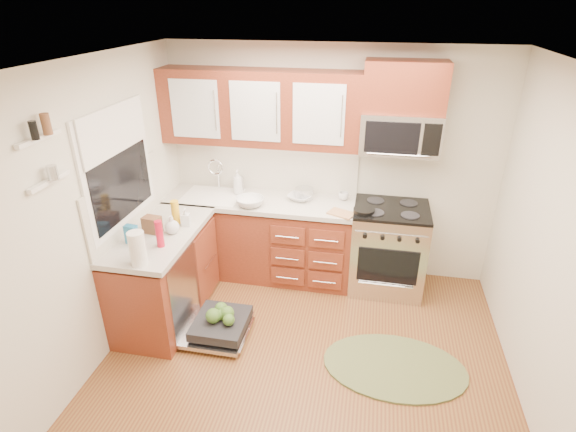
% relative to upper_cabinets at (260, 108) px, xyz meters
% --- Properties ---
extents(floor, '(3.50, 3.50, 0.00)m').
position_rel_upper_cabinets_xyz_m(floor, '(0.73, -1.57, -1.88)').
color(floor, brown).
rests_on(floor, ground).
extents(ceiling, '(3.50, 3.50, 0.00)m').
position_rel_upper_cabinets_xyz_m(ceiling, '(0.73, -1.57, 0.62)').
color(ceiling, white).
rests_on(ceiling, ground).
extents(wall_back, '(3.50, 0.04, 2.50)m').
position_rel_upper_cabinets_xyz_m(wall_back, '(0.73, 0.18, -0.62)').
color(wall_back, beige).
rests_on(wall_back, ground).
extents(wall_left, '(0.04, 3.50, 2.50)m').
position_rel_upper_cabinets_xyz_m(wall_left, '(-1.02, -1.57, -0.62)').
color(wall_left, beige).
rests_on(wall_left, ground).
extents(wall_right, '(0.04, 3.50, 2.50)m').
position_rel_upper_cabinets_xyz_m(wall_right, '(2.48, -1.57, -0.62)').
color(wall_right, beige).
rests_on(wall_right, ground).
extents(base_cabinet_back, '(2.05, 0.60, 0.85)m').
position_rel_upper_cabinets_xyz_m(base_cabinet_back, '(0.00, -0.12, -1.45)').
color(base_cabinet_back, '#5F2715').
rests_on(base_cabinet_back, ground).
extents(base_cabinet_left, '(0.60, 1.25, 0.85)m').
position_rel_upper_cabinets_xyz_m(base_cabinet_left, '(-0.72, -1.05, -1.45)').
color(base_cabinet_left, '#5F2715').
rests_on(base_cabinet_left, ground).
extents(countertop_back, '(2.07, 0.64, 0.05)m').
position_rel_upper_cabinets_xyz_m(countertop_back, '(0.00, -0.14, -0.97)').
color(countertop_back, beige).
rests_on(countertop_back, base_cabinet_back).
extents(countertop_left, '(0.64, 1.27, 0.05)m').
position_rel_upper_cabinets_xyz_m(countertop_left, '(-0.71, -1.05, -0.97)').
color(countertop_left, beige).
rests_on(countertop_left, base_cabinet_left).
extents(backsplash_back, '(2.05, 0.02, 0.57)m').
position_rel_upper_cabinets_xyz_m(backsplash_back, '(0.00, 0.16, -0.67)').
color(backsplash_back, beige).
rests_on(backsplash_back, ground).
extents(backsplash_left, '(0.02, 1.25, 0.57)m').
position_rel_upper_cabinets_xyz_m(backsplash_left, '(-1.01, -1.05, -0.67)').
color(backsplash_left, beige).
rests_on(backsplash_left, ground).
extents(upper_cabinets, '(2.05, 0.35, 0.75)m').
position_rel_upper_cabinets_xyz_m(upper_cabinets, '(0.00, 0.00, 0.00)').
color(upper_cabinets, '#5F2715').
rests_on(upper_cabinets, ground).
extents(cabinet_over_mw, '(0.76, 0.35, 0.47)m').
position_rel_upper_cabinets_xyz_m(cabinet_over_mw, '(1.41, 0.00, 0.26)').
color(cabinet_over_mw, '#5F2715').
rests_on(cabinet_over_mw, ground).
extents(range, '(0.76, 0.64, 0.95)m').
position_rel_upper_cabinets_xyz_m(range, '(1.41, -0.15, -1.40)').
color(range, silver).
rests_on(range, ground).
extents(microwave, '(0.76, 0.38, 0.40)m').
position_rel_upper_cabinets_xyz_m(microwave, '(1.41, -0.02, -0.18)').
color(microwave, silver).
rests_on(microwave, ground).
extents(sink, '(0.62, 0.50, 0.26)m').
position_rel_upper_cabinets_xyz_m(sink, '(-0.52, -0.16, -1.07)').
color(sink, white).
rests_on(sink, ground).
extents(dishwasher, '(0.70, 0.60, 0.20)m').
position_rel_upper_cabinets_xyz_m(dishwasher, '(-0.13, -1.27, -1.77)').
color(dishwasher, silver).
rests_on(dishwasher, ground).
extents(window, '(0.03, 1.05, 1.05)m').
position_rel_upper_cabinets_xyz_m(window, '(-1.01, -1.07, -0.32)').
color(window, white).
rests_on(window, ground).
extents(window_blind, '(0.02, 0.96, 0.40)m').
position_rel_upper_cabinets_xyz_m(window_blind, '(-0.98, -1.07, 0.00)').
color(window_blind, white).
rests_on(window_blind, ground).
extents(shelf_upper, '(0.04, 0.40, 0.03)m').
position_rel_upper_cabinets_xyz_m(shelf_upper, '(-0.99, -1.92, 0.17)').
color(shelf_upper, white).
rests_on(shelf_upper, ground).
extents(shelf_lower, '(0.04, 0.40, 0.03)m').
position_rel_upper_cabinets_xyz_m(shelf_lower, '(-0.99, -1.92, -0.12)').
color(shelf_lower, white).
rests_on(shelf_lower, ground).
extents(rug, '(1.43, 1.17, 0.02)m').
position_rel_upper_cabinets_xyz_m(rug, '(1.50, -1.38, -1.86)').
color(rug, olive).
rests_on(rug, ground).
extents(skillet, '(0.25, 0.25, 0.04)m').
position_rel_upper_cabinets_xyz_m(skillet, '(1.12, -0.31, -0.90)').
color(skillet, black).
rests_on(skillet, range).
extents(stock_pot, '(0.22, 0.22, 0.12)m').
position_rel_upper_cabinets_xyz_m(stock_pot, '(0.47, -0.02, -0.89)').
color(stock_pot, silver).
rests_on(stock_pot, countertop_back).
extents(cutting_board, '(0.30, 0.26, 0.02)m').
position_rel_upper_cabinets_xyz_m(cutting_board, '(0.91, -0.34, -0.94)').
color(cutting_board, tan).
rests_on(cutting_board, countertop_back).
extents(canister, '(0.11, 0.11, 0.15)m').
position_rel_upper_cabinets_xyz_m(canister, '(-0.27, 0.07, -0.87)').
color(canister, silver).
rests_on(canister, countertop_back).
extents(paper_towel_roll, '(0.17, 0.17, 0.29)m').
position_rel_upper_cabinets_xyz_m(paper_towel_roll, '(-0.62, -1.59, -0.80)').
color(paper_towel_roll, white).
rests_on(paper_towel_roll, countertop_left).
extents(mustard_bottle, '(0.10, 0.10, 0.24)m').
position_rel_upper_cabinets_xyz_m(mustard_bottle, '(-0.63, -0.86, -0.83)').
color(mustard_bottle, gold).
rests_on(mustard_bottle, countertop_left).
extents(red_bottle, '(0.07, 0.07, 0.24)m').
position_rel_upper_cabinets_xyz_m(red_bottle, '(-0.58, -1.29, -0.83)').
color(red_bottle, red).
rests_on(red_bottle, countertop_left).
extents(wooden_box, '(0.17, 0.13, 0.16)m').
position_rel_upper_cabinets_xyz_m(wooden_box, '(-0.77, -1.06, -0.87)').
color(wooden_box, brown).
rests_on(wooden_box, countertop_left).
extents(blue_carton, '(0.11, 0.08, 0.17)m').
position_rel_upper_cabinets_xyz_m(blue_carton, '(-0.85, -1.29, -0.86)').
color(blue_carton, teal).
rests_on(blue_carton, countertop_left).
extents(bowl_a, '(0.32, 0.32, 0.06)m').
position_rel_upper_cabinets_xyz_m(bowl_a, '(0.44, -0.07, -0.92)').
color(bowl_a, '#999999').
rests_on(bowl_a, countertop_back).
extents(bowl_b, '(0.31, 0.31, 0.09)m').
position_rel_upper_cabinets_xyz_m(bowl_b, '(-0.05, -0.32, -0.90)').
color(bowl_b, '#999999').
rests_on(bowl_b, countertop_back).
extents(cup, '(0.12, 0.12, 0.09)m').
position_rel_upper_cabinets_xyz_m(cup, '(0.89, 0.02, -0.91)').
color(cup, '#999999').
rests_on(cup, countertop_back).
extents(soap_bottle_a, '(0.12, 0.12, 0.27)m').
position_rel_upper_cabinets_xyz_m(soap_bottle_a, '(-0.26, -0.04, -0.81)').
color(soap_bottle_a, '#999999').
rests_on(soap_bottle_a, countertop_back).
extents(soap_bottle_b, '(0.09, 0.10, 0.18)m').
position_rel_upper_cabinets_xyz_m(soap_bottle_b, '(-0.52, -0.87, -0.86)').
color(soap_bottle_b, '#999999').
rests_on(soap_bottle_b, countertop_left).
extents(soap_bottle_c, '(0.17, 0.17, 0.17)m').
position_rel_upper_cabinets_xyz_m(soap_bottle_c, '(-0.59, -1.04, -0.86)').
color(soap_bottle_c, '#999999').
rests_on(soap_bottle_c, countertop_left).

